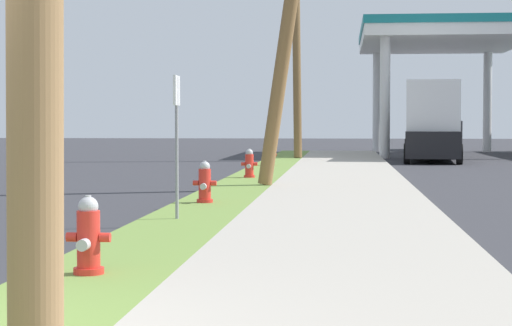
{
  "coord_description": "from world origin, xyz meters",
  "views": [
    {
      "loc": [
        3.0,
        -5.61,
        1.56
      ],
      "look_at": [
        1.17,
        13.72,
        0.68
      ],
      "focal_mm": 64.17,
      "sensor_mm": 36.0,
      "label": 1
    }
  ],
  "objects_px": {
    "street_sign_post": "(177,117)",
    "utility_pole_background": "(296,29)",
    "fire_hydrant_second": "(205,184)",
    "fire_hydrant_fourth": "(270,155)",
    "car_silver_by_near_pump": "(423,137)",
    "fire_hydrant_third": "(249,165)",
    "truck_black_at_forecourt": "(432,124)",
    "fire_hydrant_nearest": "(88,240)"
  },
  "relations": [
    {
      "from": "street_sign_post",
      "to": "utility_pole_background",
      "type": "bearing_deg",
      "value": 88.56
    },
    {
      "from": "fire_hydrant_second",
      "to": "fire_hydrant_fourth",
      "type": "distance_m",
      "value": 14.05
    },
    {
      "from": "utility_pole_background",
      "to": "street_sign_post",
      "type": "height_order",
      "value": "utility_pole_background"
    },
    {
      "from": "fire_hydrant_fourth",
      "to": "car_silver_by_near_pump",
      "type": "height_order",
      "value": "car_silver_by_near_pump"
    },
    {
      "from": "utility_pole_background",
      "to": "fire_hydrant_third",
      "type": "bearing_deg",
      "value": -92.34
    },
    {
      "from": "fire_hydrant_third",
      "to": "car_silver_by_near_pump",
      "type": "height_order",
      "value": "car_silver_by_near_pump"
    },
    {
      "from": "fire_hydrant_second",
      "to": "car_silver_by_near_pump",
      "type": "height_order",
      "value": "car_silver_by_near_pump"
    },
    {
      "from": "fire_hydrant_second",
      "to": "truck_black_at_forecourt",
      "type": "height_order",
      "value": "truck_black_at_forecourt"
    },
    {
      "from": "fire_hydrant_second",
      "to": "fire_hydrant_fourth",
      "type": "relative_size",
      "value": 1.0
    },
    {
      "from": "fire_hydrant_nearest",
      "to": "utility_pole_background",
      "type": "relative_size",
      "value": 0.07
    },
    {
      "from": "fire_hydrant_fourth",
      "to": "street_sign_post",
      "type": "height_order",
      "value": "street_sign_post"
    },
    {
      "from": "street_sign_post",
      "to": "car_silver_by_near_pump",
      "type": "height_order",
      "value": "street_sign_post"
    },
    {
      "from": "fire_hydrant_second",
      "to": "truck_black_at_forecourt",
      "type": "distance_m",
      "value": 21.22
    },
    {
      "from": "fire_hydrant_second",
      "to": "fire_hydrant_third",
      "type": "xyz_separation_m",
      "value": [
        0.05,
        7.38,
        0.0
      ]
    },
    {
      "from": "fire_hydrant_third",
      "to": "car_silver_by_near_pump",
      "type": "bearing_deg",
      "value": 75.99
    },
    {
      "from": "fire_hydrant_second",
      "to": "utility_pole_background",
      "type": "bearing_deg",
      "value": 88.37
    },
    {
      "from": "fire_hydrant_second",
      "to": "street_sign_post",
      "type": "height_order",
      "value": "street_sign_post"
    },
    {
      "from": "fire_hydrant_third",
      "to": "utility_pole_background",
      "type": "bearing_deg",
      "value": 87.66
    },
    {
      "from": "fire_hydrant_third",
      "to": "utility_pole_background",
      "type": "height_order",
      "value": "utility_pole_background"
    },
    {
      "from": "utility_pole_background",
      "to": "truck_black_at_forecourt",
      "type": "relative_size",
      "value": 1.54
    },
    {
      "from": "fire_hydrant_fourth",
      "to": "car_silver_by_near_pump",
      "type": "xyz_separation_m",
      "value": [
        6.77,
        20.53,
        0.28
      ]
    },
    {
      "from": "utility_pole_background",
      "to": "car_silver_by_near_pump",
      "type": "xyz_separation_m",
      "value": [
        6.25,
        13.96,
        -4.53
      ]
    },
    {
      "from": "fire_hydrant_fourth",
      "to": "street_sign_post",
      "type": "distance_m",
      "value": 16.82
    },
    {
      "from": "fire_hydrant_second",
      "to": "truck_black_at_forecourt",
      "type": "bearing_deg",
      "value": 73.7
    },
    {
      "from": "truck_black_at_forecourt",
      "to": "car_silver_by_near_pump",
      "type": "bearing_deg",
      "value": 86.45
    },
    {
      "from": "fire_hydrant_nearest",
      "to": "fire_hydrant_second",
      "type": "xyz_separation_m",
      "value": [
        -0.06,
        7.68,
        0.0
      ]
    },
    {
      "from": "fire_hydrant_nearest",
      "to": "fire_hydrant_fourth",
      "type": "xyz_separation_m",
      "value": [
        0.0,
        21.73,
        0.0
      ]
    },
    {
      "from": "fire_hydrant_second",
      "to": "car_silver_by_near_pump",
      "type": "bearing_deg",
      "value": 78.82
    },
    {
      "from": "fire_hydrant_third",
      "to": "car_silver_by_near_pump",
      "type": "relative_size",
      "value": 0.16
    },
    {
      "from": "car_silver_by_near_pump",
      "to": "truck_black_at_forecourt",
      "type": "relative_size",
      "value": 0.7
    },
    {
      "from": "fire_hydrant_nearest",
      "to": "fire_hydrant_fourth",
      "type": "relative_size",
      "value": 1.0
    },
    {
      "from": "fire_hydrant_nearest",
      "to": "car_silver_by_near_pump",
      "type": "xyz_separation_m",
      "value": [
        6.78,
        42.26,
        0.28
      ]
    },
    {
      "from": "car_silver_by_near_pump",
      "to": "truck_black_at_forecourt",
      "type": "height_order",
      "value": "truck_black_at_forecourt"
    },
    {
      "from": "utility_pole_background",
      "to": "street_sign_post",
      "type": "xyz_separation_m",
      "value": [
        -0.59,
        -23.35,
        -3.62
      ]
    },
    {
      "from": "fire_hydrant_fourth",
      "to": "car_silver_by_near_pump",
      "type": "bearing_deg",
      "value": 71.74
    },
    {
      "from": "fire_hydrant_second",
      "to": "truck_black_at_forecourt",
      "type": "xyz_separation_m",
      "value": [
        5.95,
        20.35,
        1.04
      ]
    },
    {
      "from": "fire_hydrant_fourth",
      "to": "street_sign_post",
      "type": "bearing_deg",
      "value": -90.21
    },
    {
      "from": "fire_hydrant_nearest",
      "to": "car_silver_by_near_pump",
      "type": "height_order",
      "value": "car_silver_by_near_pump"
    },
    {
      "from": "fire_hydrant_fourth",
      "to": "truck_black_at_forecourt",
      "type": "relative_size",
      "value": 0.11
    },
    {
      "from": "fire_hydrant_third",
      "to": "street_sign_post",
      "type": "bearing_deg",
      "value": -90.27
    },
    {
      "from": "fire_hydrant_fourth",
      "to": "utility_pole_background",
      "type": "relative_size",
      "value": 0.07
    },
    {
      "from": "fire_hydrant_fourth",
      "to": "car_silver_by_near_pump",
      "type": "distance_m",
      "value": 21.62
    }
  ]
}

